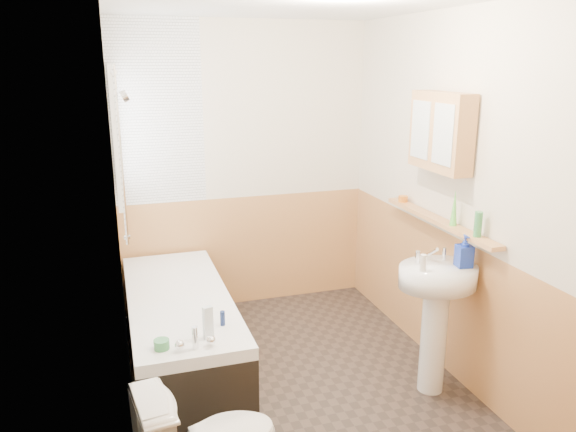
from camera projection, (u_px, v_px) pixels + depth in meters
The scene contains 24 objects.
floor at pixel (294, 378), 3.96m from camera, with size 2.80×2.80×0.00m, color black.
ceiling at pixel (296, 1), 3.29m from camera, with size 2.80×2.80×0.00m, color white.
wall_back at pixel (244, 169), 4.92m from camera, with size 2.20×0.02×2.50m, color beige.
wall_front at pixel (402, 288), 2.33m from camera, with size 2.20×0.02×2.50m, color beige.
wall_left at pixel (116, 221), 3.30m from camera, with size 0.02×2.80×2.50m, color beige.
wall_right at pixel (445, 195), 3.95m from camera, with size 0.02×2.80×2.50m, color beige.
wainscot_right at pixel (434, 294), 4.14m from camera, with size 0.01×2.80×1.00m, color tan.
wainscot_back at pixel (247, 250), 5.10m from camera, with size 2.20×0.01×1.00m, color tan.
tile_cladding_left at pixel (120, 221), 3.30m from camera, with size 0.01×2.80×2.50m, color white.
tile_return_back at pixel (157, 113), 4.55m from camera, with size 0.75×0.01×1.50m, color white.
window at pixel (116, 134), 4.08m from camera, with size 0.03×0.79×0.99m.
bathtub at pixel (180, 329), 4.06m from camera, with size 0.70×1.83×0.69m.
shower_riser at pixel (122, 142), 3.47m from camera, with size 0.10×0.08×1.13m.
sink at pixel (436, 303), 3.66m from camera, with size 0.52×0.42×1.01m.
pine_shelf at pixel (438, 221), 3.92m from camera, with size 0.10×1.30×0.03m, color tan.
medicine_cabinet at pixel (441, 132), 3.76m from camera, with size 0.15×0.58×0.52m.
foam_can at pixel (478, 224), 3.49m from camera, with size 0.05×0.05×0.16m, color #388447.
green_bottle at pixel (454, 208), 3.72m from camera, with size 0.05×0.05×0.25m, color #59C647.
black_jar at pixel (403, 199), 4.38m from camera, with size 0.07×0.07×0.05m, color orange.
soap_bottle at pixel (464, 259), 3.57m from camera, with size 0.09×0.21×0.10m, color #19339E.
clear_bottle at pixel (423, 263), 3.49m from camera, with size 0.04×0.04×0.11m, color silver.
blue_gel at pixel (208, 323), 3.34m from camera, with size 0.06×0.04×0.20m, color silver.
cream_jar at pixel (162, 344), 3.24m from camera, with size 0.09×0.09×0.06m, color #388447.
orange_bottle at pixel (223, 318), 3.52m from camera, with size 0.03×0.03×0.09m, color navy.
Camera 1 is at (-1.11, -3.33, 2.16)m, focal length 35.00 mm.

